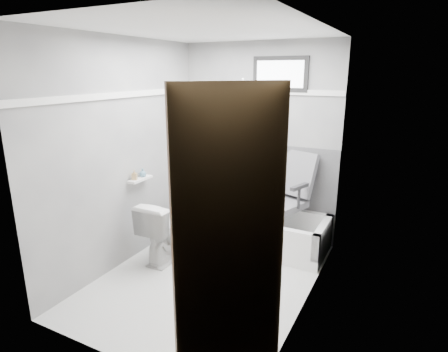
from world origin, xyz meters
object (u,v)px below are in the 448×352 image
Objects in this scene: bathtub at (263,230)px; toilet at (167,230)px; office_chair at (280,197)px; door at (247,269)px; soap_bottle_b at (143,173)px; soap_bottle_a at (134,175)px.

toilet is at bearing -137.63° from bathtub.
toilet is (-1.03, -0.83, -0.29)m from office_chair.
door is at bearing 137.39° from toilet.
soap_bottle_b is at bearing -131.17° from office_chair.
toilet is (-0.85, -0.78, 0.14)m from bathtub.
office_chair is 1.35m from toilet.
bathtub is 0.47m from office_chair.
toilet is at bearing 138.12° from door.
office_chair is (0.18, 0.05, 0.43)m from bathtub.
soap_bottle_a is (-1.35, -0.93, 0.33)m from office_chair.
soap_bottle_b is at bearing 142.57° from door.
bathtub is 0.75× the size of door.
soap_bottle_a is at bearing 145.30° from door.
toilet is 0.35× the size of door.
door is (0.57, -2.26, 0.36)m from office_chair.
door is 2.42m from soap_bottle_b.
office_chair reaches higher than soap_bottle_b.
soap_bottle_a is 0.14m from soap_bottle_b.
soap_bottle_a reaches higher than bathtub.
office_chair is at bearing 34.66° from soap_bottle_a.
soap_bottle_b is at bearing -147.67° from bathtub.
toilet is at bearing -6.22° from soap_bottle_b.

